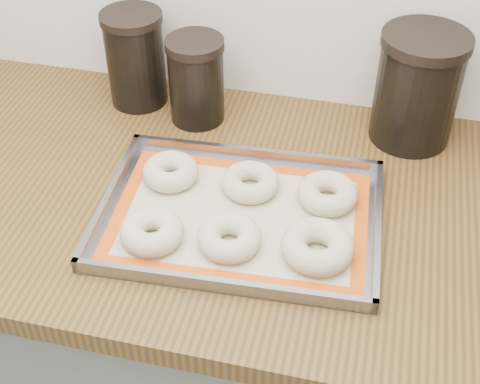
% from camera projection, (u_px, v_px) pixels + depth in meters
% --- Properties ---
extents(cabinet, '(3.00, 0.65, 0.86)m').
position_uv_depth(cabinet, '(261.00, 359.00, 1.46)').
color(cabinet, slate).
rests_on(cabinet, floor).
extents(countertop, '(3.06, 0.68, 0.04)m').
position_uv_depth(countertop, '(267.00, 207.00, 1.17)').
color(countertop, brown).
rests_on(countertop, cabinet).
extents(baking_tray, '(0.48, 0.36, 0.03)m').
position_uv_depth(baking_tray, '(240.00, 216.00, 1.11)').
color(baking_tray, gray).
rests_on(baking_tray, countertop).
extents(baking_mat, '(0.44, 0.31, 0.00)m').
position_uv_depth(baking_mat, '(240.00, 217.00, 1.11)').
color(baking_mat, '#C6B793').
rests_on(baking_mat, baking_tray).
extents(bagel_front_left, '(0.12, 0.12, 0.04)m').
position_uv_depth(bagel_front_left, '(152.00, 231.00, 1.06)').
color(bagel_front_left, beige).
rests_on(bagel_front_left, baking_mat).
extents(bagel_front_mid, '(0.12, 0.12, 0.04)m').
position_uv_depth(bagel_front_mid, '(229.00, 238.00, 1.05)').
color(bagel_front_mid, beige).
rests_on(bagel_front_mid, baking_mat).
extents(bagel_front_right, '(0.14, 0.14, 0.04)m').
position_uv_depth(bagel_front_right, '(317.00, 246.00, 1.03)').
color(bagel_front_right, beige).
rests_on(bagel_front_right, baking_mat).
extents(bagel_back_left, '(0.10, 0.10, 0.04)m').
position_uv_depth(bagel_back_left, '(170.00, 172.00, 1.17)').
color(bagel_back_left, beige).
rests_on(bagel_back_left, baking_mat).
extents(bagel_back_mid, '(0.12, 0.12, 0.03)m').
position_uv_depth(bagel_back_mid, '(250.00, 182.00, 1.15)').
color(bagel_back_mid, beige).
rests_on(bagel_back_mid, baking_mat).
extents(bagel_back_right, '(0.13, 0.13, 0.04)m').
position_uv_depth(bagel_back_right, '(328.00, 193.00, 1.13)').
color(bagel_back_right, beige).
rests_on(bagel_back_right, baking_mat).
extents(canister_left, '(0.12, 0.12, 0.19)m').
position_uv_depth(canister_left, '(135.00, 58.00, 1.32)').
color(canister_left, black).
rests_on(canister_left, countertop).
extents(canister_mid, '(0.11, 0.11, 0.17)m').
position_uv_depth(canister_mid, '(196.00, 80.00, 1.28)').
color(canister_mid, black).
rests_on(canister_mid, countertop).
extents(canister_right, '(0.16, 0.16, 0.21)m').
position_uv_depth(canister_right, '(417.00, 88.00, 1.22)').
color(canister_right, black).
rests_on(canister_right, countertop).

